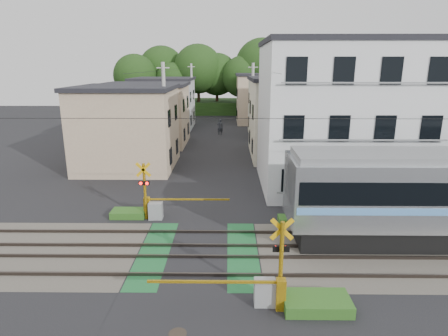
{
  "coord_description": "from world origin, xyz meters",
  "views": [
    {
      "loc": [
        1.27,
        -14.54,
        7.77
      ],
      "look_at": [
        1.04,
        5.0,
        2.39
      ],
      "focal_mm": 30.0,
      "sensor_mm": 36.0,
      "label": 1
    }
  ],
  "objects_px": {
    "crossing_signal_near": "(268,287)",
    "crossing_signal_far": "(154,206)",
    "manhole_cover": "(178,334)",
    "pedestrian": "(220,127)",
    "apartment_block": "(341,116)"
  },
  "relations": [
    {
      "from": "pedestrian",
      "to": "manhole_cover",
      "type": "distance_m",
      "value": 33.27
    },
    {
      "from": "pedestrian",
      "to": "crossing_signal_far",
      "type": "bearing_deg",
      "value": 73.9
    },
    {
      "from": "manhole_cover",
      "to": "pedestrian",
      "type": "bearing_deg",
      "value": 89.03
    },
    {
      "from": "crossing_signal_near",
      "to": "crossing_signal_far",
      "type": "relative_size",
      "value": 1.0
    },
    {
      "from": "crossing_signal_near",
      "to": "crossing_signal_far",
      "type": "xyz_separation_m",
      "value": [
        -5.17,
        7.31,
        0.0
      ]
    },
    {
      "from": "pedestrian",
      "to": "apartment_block",
      "type": "bearing_deg",
      "value": 104.31
    },
    {
      "from": "crossing_signal_near",
      "to": "manhole_cover",
      "type": "relative_size",
      "value": 8.61
    },
    {
      "from": "pedestrian",
      "to": "crossing_signal_near",
      "type": "bearing_deg",
      "value": 84.74
    },
    {
      "from": "crossing_signal_far",
      "to": "crossing_signal_near",
      "type": "bearing_deg",
      "value": -54.71
    },
    {
      "from": "crossing_signal_near",
      "to": "pedestrian",
      "type": "height_order",
      "value": "crossing_signal_near"
    },
    {
      "from": "apartment_block",
      "to": "crossing_signal_near",
      "type": "bearing_deg",
      "value": -114.22
    },
    {
      "from": "crossing_signal_near",
      "to": "crossing_signal_far",
      "type": "bearing_deg",
      "value": 125.29
    },
    {
      "from": "crossing_signal_far",
      "to": "apartment_block",
      "type": "xyz_separation_m",
      "value": [
        11.09,
        5.84,
        3.94
      ]
    },
    {
      "from": "apartment_block",
      "to": "crossing_signal_far",
      "type": "bearing_deg",
      "value": -152.22
    },
    {
      "from": "crossing_signal_near",
      "to": "manhole_cover",
      "type": "bearing_deg",
      "value": -153.04
    }
  ]
}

